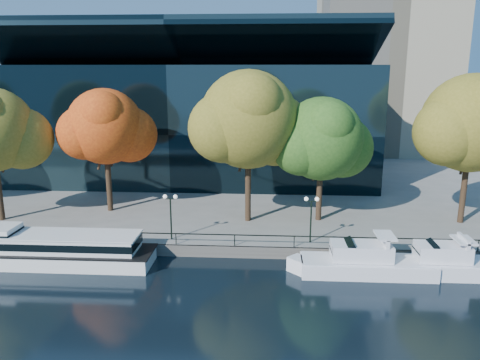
# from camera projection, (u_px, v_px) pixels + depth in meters

# --- Properties ---
(ground) EXTENTS (160.00, 160.00, 0.00)m
(ground) POSITION_uv_depth(u_px,v_px,m) (169.00, 271.00, 36.89)
(ground) COLOR black
(ground) RESTS_ON ground
(promenade) EXTENTS (90.00, 67.08, 1.00)m
(promenade) POSITION_uv_depth(u_px,v_px,m) (218.00, 169.00, 72.09)
(promenade) COLOR slate
(promenade) RESTS_ON ground
(railing) EXTENTS (88.20, 0.08, 0.99)m
(railing) POSITION_uv_depth(u_px,v_px,m) (176.00, 234.00, 39.59)
(railing) COLOR black
(railing) RESTS_ON promenade
(convention_building) EXTENTS (50.00, 24.57, 21.43)m
(convention_building) POSITION_uv_depth(u_px,v_px,m) (186.00, 120.00, 66.03)
(convention_building) COLOR black
(convention_building) RESTS_ON ground
(tour_boat) EXTENTS (16.63, 3.71, 3.15)m
(tour_boat) POSITION_uv_depth(u_px,v_px,m) (55.00, 249.00, 37.94)
(tour_boat) COLOR silver
(tour_boat) RESTS_ON ground
(cruiser_near) EXTENTS (11.29, 2.91, 3.27)m
(cruiser_near) POSITION_uv_depth(u_px,v_px,m) (361.00, 262.00, 36.15)
(cruiser_near) COLOR white
(cruiser_near) RESTS_ON ground
(cruiser_far) EXTENTS (9.82, 2.72, 3.21)m
(cruiser_far) POSITION_uv_depth(u_px,v_px,m) (441.00, 263.00, 35.93)
(cruiser_far) COLOR white
(cruiser_far) RESTS_ON ground
(tree_2) EXTENTS (9.62, 7.89, 12.71)m
(tree_2) POSITION_uv_depth(u_px,v_px,m) (106.00, 128.00, 47.32)
(tree_2) COLOR black
(tree_2) RESTS_ON promenade
(tree_3) EXTENTS (11.59, 9.51, 14.56)m
(tree_3) POSITION_uv_depth(u_px,v_px,m) (250.00, 122.00, 43.79)
(tree_3) COLOR black
(tree_3) RESTS_ON promenade
(tree_4) EXTENTS (9.96, 8.17, 12.05)m
(tree_4) POSITION_uv_depth(u_px,v_px,m) (323.00, 141.00, 44.46)
(tree_4) COLOR black
(tree_4) RESTS_ON promenade
(tree_5) EXTENTS (11.44, 9.38, 14.23)m
(tree_5) POSITION_uv_depth(u_px,v_px,m) (473.00, 125.00, 43.27)
(tree_5) COLOR black
(tree_5) RESTS_ON promenade
(lamp_1) EXTENTS (1.26, 0.36, 4.03)m
(lamp_1) POSITION_uv_depth(u_px,v_px,m) (170.00, 206.00, 40.37)
(lamp_1) COLOR black
(lamp_1) RESTS_ON promenade
(lamp_2) EXTENTS (1.26, 0.36, 4.03)m
(lamp_2) POSITION_uv_depth(u_px,v_px,m) (311.00, 209.00, 39.64)
(lamp_2) COLOR black
(lamp_2) RESTS_ON promenade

